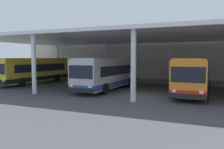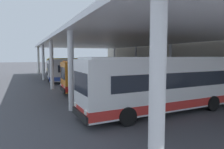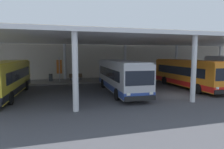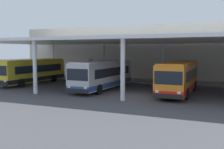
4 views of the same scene
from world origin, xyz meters
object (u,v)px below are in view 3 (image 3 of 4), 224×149
(bus_second_bay, at_px, (120,76))
(bus_middle_bay, at_px, (188,73))
(bus_nearest_bay, at_px, (5,78))
(bench_waiting, at_px, (76,77))
(trash_bin, at_px, (51,78))
(banner_sign, at_px, (59,68))

(bus_second_bay, distance_m, bus_middle_bay, 8.15)
(bus_nearest_bay, height_order, bench_waiting, bus_nearest_bay)
(bus_nearest_bay, xyz_separation_m, bus_middle_bay, (18.77, -0.72, 0.00))
(bench_waiting, distance_m, trash_bin, 3.33)
(bus_second_bay, xyz_separation_m, trash_bin, (-6.91, 8.92, -0.98))
(bus_middle_bay, height_order, bench_waiting, bus_middle_bay)
(bus_second_bay, height_order, bench_waiting, bus_second_bay)
(bench_waiting, height_order, trash_bin, trash_bin)
(bus_second_bay, relative_size, bus_middle_bay, 1.01)
(bench_waiting, bearing_deg, banner_sign, -158.18)
(bus_second_bay, height_order, bus_middle_bay, same)
(bus_nearest_bay, distance_m, bench_waiting, 10.66)
(banner_sign, bearing_deg, bus_middle_bay, -29.22)
(trash_bin, bearing_deg, banner_sign, -34.97)
(bus_middle_bay, height_order, banner_sign, banner_sign)
(bus_second_bay, bearing_deg, bus_nearest_bay, 174.32)
(bus_second_bay, bearing_deg, trash_bin, 127.76)
(trash_bin, relative_size, banner_sign, 0.31)
(bench_waiting, bearing_deg, bus_nearest_bay, -131.57)
(trash_bin, bearing_deg, bench_waiting, 1.31)
(bus_middle_bay, relative_size, bench_waiting, 5.87)
(bench_waiting, relative_size, banner_sign, 0.56)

